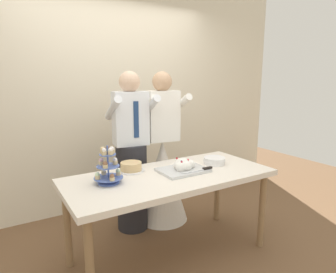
{
  "coord_description": "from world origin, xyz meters",
  "views": [
    {
      "loc": [
        -1.28,
        -2.06,
        1.59
      ],
      "look_at": [
        0.07,
        0.15,
        1.07
      ],
      "focal_mm": 31.45,
      "sensor_mm": 36.0,
      "label": 1
    }
  ],
  "objects_px": {
    "dessert_table": "(170,182)",
    "person_groom": "(132,161)",
    "person_bride": "(162,170)",
    "round_cake": "(131,167)",
    "main_cake_tray": "(183,167)",
    "plate_stack": "(214,161)",
    "cupcake_stand": "(108,168)"
  },
  "relations": [
    {
      "from": "dessert_table",
      "to": "person_groom",
      "type": "relative_size",
      "value": 1.08
    },
    {
      "from": "person_bride",
      "to": "round_cake",
      "type": "bearing_deg",
      "value": -144.37
    },
    {
      "from": "dessert_table",
      "to": "main_cake_tray",
      "type": "relative_size",
      "value": 4.13
    },
    {
      "from": "main_cake_tray",
      "to": "plate_stack",
      "type": "relative_size",
      "value": 2.07
    },
    {
      "from": "plate_stack",
      "to": "round_cake",
      "type": "height_order",
      "value": "round_cake"
    },
    {
      "from": "main_cake_tray",
      "to": "person_bride",
      "type": "height_order",
      "value": "person_bride"
    },
    {
      "from": "person_bride",
      "to": "main_cake_tray",
      "type": "bearing_deg",
      "value": -104.23
    },
    {
      "from": "person_bride",
      "to": "person_groom",
      "type": "bearing_deg",
      "value": -178.69
    },
    {
      "from": "main_cake_tray",
      "to": "round_cake",
      "type": "distance_m",
      "value": 0.46
    },
    {
      "from": "round_cake",
      "to": "person_groom",
      "type": "xyz_separation_m",
      "value": [
        0.18,
        0.39,
        -0.07
      ]
    },
    {
      "from": "dessert_table",
      "to": "round_cake",
      "type": "height_order",
      "value": "round_cake"
    },
    {
      "from": "plate_stack",
      "to": "person_bride",
      "type": "distance_m",
      "value": 0.69
    },
    {
      "from": "dessert_table",
      "to": "person_bride",
      "type": "height_order",
      "value": "person_bride"
    },
    {
      "from": "plate_stack",
      "to": "round_cake",
      "type": "distance_m",
      "value": 0.81
    },
    {
      "from": "cupcake_stand",
      "to": "person_bride",
      "type": "xyz_separation_m",
      "value": [
        0.83,
        0.58,
        -0.32
      ]
    },
    {
      "from": "dessert_table",
      "to": "plate_stack",
      "type": "distance_m",
      "value": 0.54
    },
    {
      "from": "main_cake_tray",
      "to": "round_cake",
      "type": "height_order",
      "value": "main_cake_tray"
    },
    {
      "from": "cupcake_stand",
      "to": "round_cake",
      "type": "xyz_separation_m",
      "value": [
        0.28,
        0.19,
        -0.09
      ]
    },
    {
      "from": "main_cake_tray",
      "to": "plate_stack",
      "type": "xyz_separation_m",
      "value": [
        0.39,
        0.04,
        -0.01
      ]
    },
    {
      "from": "person_bride",
      "to": "dessert_table",
      "type": "bearing_deg",
      "value": -114.84
    },
    {
      "from": "dessert_table",
      "to": "plate_stack",
      "type": "xyz_separation_m",
      "value": [
        0.53,
        0.04,
        0.11
      ]
    },
    {
      "from": "dessert_table",
      "to": "round_cake",
      "type": "xyz_separation_m",
      "value": [
        -0.25,
        0.26,
        0.11
      ]
    },
    {
      "from": "plate_stack",
      "to": "round_cake",
      "type": "relative_size",
      "value": 0.88
    },
    {
      "from": "round_cake",
      "to": "main_cake_tray",
      "type": "bearing_deg",
      "value": -32.38
    },
    {
      "from": "plate_stack",
      "to": "person_bride",
      "type": "relative_size",
      "value": 0.13
    },
    {
      "from": "main_cake_tray",
      "to": "plate_stack",
      "type": "bearing_deg",
      "value": 5.39
    },
    {
      "from": "cupcake_stand",
      "to": "person_groom",
      "type": "xyz_separation_m",
      "value": [
        0.46,
        0.58,
        -0.16
      ]
    },
    {
      "from": "round_cake",
      "to": "person_bride",
      "type": "distance_m",
      "value": 0.72
    },
    {
      "from": "main_cake_tray",
      "to": "person_bride",
      "type": "xyz_separation_m",
      "value": [
        0.16,
        0.65,
        -0.23
      ]
    },
    {
      "from": "cupcake_stand",
      "to": "plate_stack",
      "type": "relative_size",
      "value": 1.45
    },
    {
      "from": "main_cake_tray",
      "to": "cupcake_stand",
      "type": "bearing_deg",
      "value": 174.69
    },
    {
      "from": "main_cake_tray",
      "to": "person_groom",
      "type": "xyz_separation_m",
      "value": [
        -0.21,
        0.64,
        -0.07
      ]
    }
  ]
}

